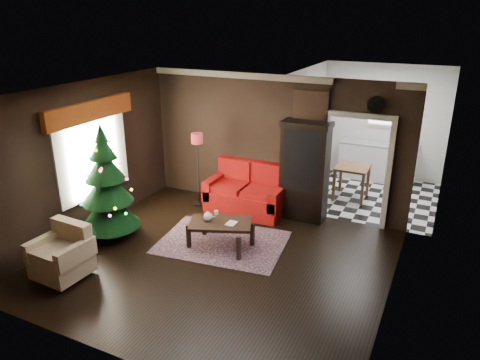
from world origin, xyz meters
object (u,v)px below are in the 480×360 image
at_px(floor_lamp, 198,170).
at_px(teapot, 208,217).
at_px(loveseat, 247,189).
at_px(christmas_tree, 106,184).
at_px(curio_cabinet, 304,173).
at_px(wall_clock, 376,105).
at_px(kitchen_table, 351,182).
at_px(armchair, 60,251).
at_px(coffee_table, 221,234).

relative_size(floor_lamp, teapot, 8.52).
xyz_separation_m(loveseat, christmas_tree, (-1.78, -2.12, 0.55)).
height_order(curio_cabinet, wall_clock, wall_clock).
height_order(loveseat, kitchen_table, loveseat).
bearing_deg(loveseat, teapot, -89.12).
distance_m(floor_lamp, armchair, 3.38).
bearing_deg(christmas_tree, wall_clock, 31.37).
xyz_separation_m(loveseat, kitchen_table, (1.80, 1.65, -0.12)).
xyz_separation_m(wall_clock, kitchen_table, (-0.55, 1.25, -2.00)).
distance_m(curio_cabinet, coffee_table, 2.15).
distance_m(christmas_tree, coffee_table, 2.23).
xyz_separation_m(armchair, coffee_table, (1.77, 1.94, -0.21)).
bearing_deg(armchair, wall_clock, 48.24).
bearing_deg(teapot, wall_clock, 41.56).
relative_size(christmas_tree, wall_clock, 6.51).
xyz_separation_m(coffee_table, teapot, (-0.21, -0.07, 0.33)).
bearing_deg(curio_cabinet, coffee_table, -116.82).
bearing_deg(armchair, christmas_tree, 102.78).
relative_size(curio_cabinet, christmas_tree, 0.91).
distance_m(curio_cabinet, wall_clock, 1.88).
xyz_separation_m(loveseat, curio_cabinet, (1.15, 0.22, 0.45)).
xyz_separation_m(loveseat, teapot, (0.03, -1.66, 0.08)).
distance_m(floor_lamp, kitchen_table, 3.41).
bearing_deg(armchair, floor_lamp, 84.18).
bearing_deg(kitchen_table, teapot, -118.19).
relative_size(curio_cabinet, wall_clock, 5.94).
distance_m(loveseat, christmas_tree, 2.83).
height_order(curio_cabinet, floor_lamp, curio_cabinet).
distance_m(floor_lamp, coffee_table, 1.96).
relative_size(teapot, kitchen_table, 0.24).
xyz_separation_m(coffee_table, kitchen_table, (1.57, 3.24, 0.12)).
bearing_deg(kitchen_table, floor_lamp, -146.69).
distance_m(loveseat, armchair, 3.85).
xyz_separation_m(curio_cabinet, floor_lamp, (-2.18, -0.43, -0.12)).
xyz_separation_m(loveseat, wall_clock, (2.35, 0.40, 1.88)).
bearing_deg(teapot, curio_cabinet, 59.12).
height_order(wall_clock, kitchen_table, wall_clock).
bearing_deg(kitchen_table, wall_clock, -66.25).
relative_size(christmas_tree, teapot, 11.33).
relative_size(armchair, coffee_table, 0.75).
bearing_deg(kitchen_table, loveseat, -137.49).
relative_size(loveseat, kitchen_table, 2.27).
xyz_separation_m(armchair, wall_clock, (3.89, 3.93, 1.92)).
distance_m(christmas_tree, kitchen_table, 5.25).
bearing_deg(loveseat, armchair, -113.57).
relative_size(loveseat, curio_cabinet, 0.89).
bearing_deg(wall_clock, teapot, -138.44).
xyz_separation_m(loveseat, floor_lamp, (-1.03, -0.21, 0.33)).
xyz_separation_m(armchair, teapot, (1.57, 1.87, 0.12)).
bearing_deg(kitchen_table, curio_cabinet, -114.44).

